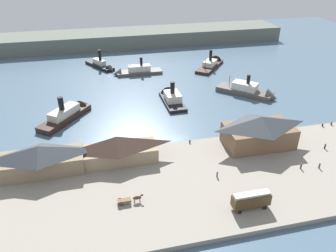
{
  "coord_description": "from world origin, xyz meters",
  "views": [
    {
      "loc": [
        -22.41,
        -81.39,
        51.56
      ],
      "look_at": [
        -2.14,
        4.93,
        2.0
      ],
      "focal_mm": 34.65,
      "sensor_mm": 36.0,
      "label": 1
    }
  ],
  "objects": [
    {
      "name": "pedestrian_near_cart",
      "position": [
        31.11,
        -24.31,
        1.92
      ],
      "size": [
        0.39,
        0.39,
        1.57
      ],
      "color": "#33384C",
      "rests_on": "quay_promenade"
    },
    {
      "name": "mooring_post_center_west",
      "position": [
        2.11,
        -4.8,
        1.65
      ],
      "size": [
        0.44,
        0.44,
        0.9
      ],
      "primitive_type": "cylinder",
      "color": "black",
      "rests_on": "quay_promenade"
    },
    {
      "name": "pedestrian_near_east_shed",
      "position": [
        26.36,
        -23.41,
        1.96
      ],
      "size": [
        0.41,
        0.41,
        1.67
      ],
      "color": "#33384C",
      "rests_on": "quay_promenade"
    },
    {
      "name": "street_tram",
      "position": [
        7.28,
        -33.6,
        3.59
      ],
      "size": [
        8.45,
        2.61,
        4.05
      ],
      "color": "#4C381E",
      "rests_on": "quay_promenade"
    },
    {
      "name": "ferry_departing_north",
      "position": [
        -5.63,
        59.33,
        1.26
      ],
      "size": [
        22.28,
        5.98,
        9.65
      ],
      "color": "#514C47",
      "rests_on": "ground"
    },
    {
      "name": "ferry_moored_east",
      "position": [
        33.51,
        62.36,
        1.16
      ],
      "size": [
        19.86,
        22.1,
        10.83
      ],
      "color": "black",
      "rests_on": "ground"
    },
    {
      "name": "ferry_shed_east_terminal",
      "position": [
        -38.22,
        -9.32,
        4.99
      ],
      "size": [
        21.27,
        8.77,
        7.46
      ],
      "color": "#847056",
      "rests_on": "quay_promenade"
    },
    {
      "name": "pedestrian_walking_west",
      "position": [
        4.16,
        -21.66,
        1.96
      ],
      "size": [
        0.41,
        0.41,
        1.66
      ],
      "color": "#6B5B4C",
      "rests_on": "quay_promenade"
    },
    {
      "name": "ground_plane",
      "position": [
        0.0,
        0.0,
        0.0
      ],
      "size": [
        320.0,
        320.0,
        0.0
      ],
      "primitive_type": "plane",
      "color": "slate"
    },
    {
      "name": "ferry_shed_west_terminal",
      "position": [
        -19.1,
        -8.97,
        4.98
      ],
      "size": [
        21.06,
        7.87,
        7.43
      ],
      "color": "#998466",
      "rests_on": "quay_promenade"
    },
    {
      "name": "ferry_approaching_west",
      "position": [
        36.06,
        25.08,
        1.56
      ],
      "size": [
        21.38,
        21.12,
        10.03
      ],
      "color": "#514C47",
      "rests_on": "ground"
    },
    {
      "name": "quay_promenade",
      "position": [
        0.0,
        -22.0,
        0.6
      ],
      "size": [
        110.0,
        36.0,
        1.2
      ],
      "primitive_type": "cube",
      "color": "gray",
      "rests_on": "ground"
    },
    {
      "name": "ferry_shed_customs_shed",
      "position": [
        20.79,
        -10.2,
        5.76
      ],
      "size": [
        19.53,
        11.06,
        8.99
      ],
      "color": "brown",
      "rests_on": "quay_promenade"
    },
    {
      "name": "ferry_mid_harbor",
      "position": [
        -32.7,
        21.89,
        1.71
      ],
      "size": [
        18.45,
        21.58,
        10.4
      ],
      "color": "black",
      "rests_on": "ground"
    },
    {
      "name": "seawall_edge",
      "position": [
        0.0,
        -3.6,
        0.5
      ],
      "size": [
        110.0,
        0.8,
        1.0
      ],
      "primitive_type": "cube",
      "color": "slate",
      "rests_on": "ground"
    },
    {
      "name": "horse_cart",
      "position": [
        -18.27,
        -25.99,
        2.13
      ],
      "size": [
        5.85,
        1.38,
        1.87
      ],
      "color": "brown",
      "rests_on": "quay_promenade"
    },
    {
      "name": "far_headland",
      "position": [
        0.0,
        110.0,
        4.0
      ],
      "size": [
        180.0,
        24.0,
        8.0
      ],
      "primitive_type": "cube",
      "color": "#60665B",
      "rests_on": "ground"
    },
    {
      "name": "pedestrian_by_tram",
      "position": [
        38.41,
        -16.58,
        1.96
      ],
      "size": [
        0.41,
        0.41,
        1.66
      ],
      "color": "#232328",
      "rests_on": "quay_promenade"
    },
    {
      "name": "mooring_post_center_east",
      "position": [
        45.98,
        -5.12,
        1.65
      ],
      "size": [
        0.44,
        0.44,
        0.9
      ],
      "primitive_type": "cylinder",
      "color": "black",
      "rests_on": "quay_promenade"
    },
    {
      "name": "ferry_outer_harbor",
      "position": [
        -18.94,
        70.93,
        1.28
      ],
      "size": [
        14.08,
        19.8,
        10.0
      ],
      "color": "black",
      "rests_on": "ground"
    },
    {
      "name": "ferry_approaching_east",
      "position": [
        4.32,
        27.69,
        1.41
      ],
      "size": [
        6.8,
        19.15,
        10.68
      ],
      "color": "black",
      "rests_on": "ground"
    },
    {
      "name": "mooring_post_east",
      "position": [
        49.36,
        -4.92,
        1.65
      ],
      "size": [
        0.44,
        0.44,
        0.9
      ],
      "primitive_type": "cylinder",
      "color": "black",
      "rests_on": "quay_promenade"
    }
  ]
}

